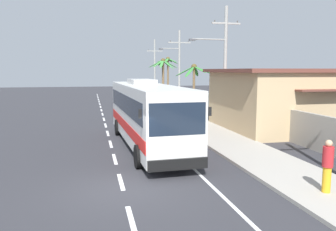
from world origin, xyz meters
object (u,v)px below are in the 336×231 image
palm_second (194,76)px  coach_bus_foreground (147,112)px  palm_third (168,68)px  utility_pole_distant (155,68)px  motorcycle_beside_bus (149,115)px  pedestrian_near_kerb (173,107)px  utility_pole_mid (224,64)px  roadside_building (330,98)px  palm_nearest (163,70)px  pedestrian_far_walk (328,165)px  utility_pole_far (179,67)px

palm_second → coach_bus_foreground: bearing=-117.6°
palm_third → utility_pole_distant: bearing=127.1°
motorcycle_beside_bus → coach_bus_foreground: bearing=-100.6°
pedestrian_near_kerb → palm_third: bearing=-72.5°
palm_second → utility_pole_mid: bearing=-93.1°
roadside_building → palm_nearest: bearing=113.8°
palm_nearest → palm_second: 9.74m
palm_nearest → palm_third: palm_third is taller
motorcycle_beside_bus → roadside_building: (12.70, -5.19, 1.52)m
coach_bus_foreground → pedestrian_near_kerb: (3.84, 9.48, -0.85)m
motorcycle_beside_bus → roadside_building: size_ratio=0.12×
motorcycle_beside_bus → pedestrian_far_walk: pedestrian_far_walk is taller
utility_pole_far → utility_pole_distant: utility_pole_distant is taller
coach_bus_foreground → palm_second: (6.77, 12.98, 1.77)m
utility_pole_far → utility_pole_mid: bearing=-90.7°
motorcycle_beside_bus → utility_pole_mid: bearing=-40.7°
coach_bus_foreground → palm_second: size_ratio=2.55×
pedestrian_far_walk → roadside_building: 15.65m
utility_pole_mid → utility_pole_far: 13.57m
motorcycle_beside_bus → palm_third: (6.29, 21.02, 3.95)m
utility_pole_distant → motorcycle_beside_bus: bearing=-101.6°
utility_pole_distant → coach_bus_foreground: bearing=-101.3°
coach_bus_foreground → pedestrian_near_kerb: bearing=68.0°
pedestrian_far_walk → utility_pole_distant: size_ratio=0.21×
palm_nearest → motorcycle_beside_bus: bearing=-106.2°
motorcycle_beside_bus → utility_pole_distant: (4.73, 23.08, 3.89)m
palm_nearest → utility_pole_distant: bearing=86.2°
utility_pole_distant → utility_pole_mid: bearing=-90.0°
utility_pole_distant → palm_third: 2.58m
coach_bus_foreground → pedestrian_far_walk: 10.25m
utility_pole_mid → utility_pole_distant: utility_pole_distant is taller
utility_pole_mid → utility_pole_distant: (0.01, 27.14, -0.11)m
utility_pole_mid → utility_pole_far: size_ratio=1.02×
pedestrian_near_kerb → motorcycle_beside_bus: bearing=53.9°
pedestrian_far_walk → utility_pole_far: utility_pole_far is taller
pedestrian_near_kerb → utility_pole_distant: 22.44m
coach_bus_foreground → motorcycle_beside_bus: coach_bus_foreground is taller
pedestrian_near_kerb → palm_nearest: (1.89, 13.17, 3.14)m
utility_pole_far → palm_nearest: size_ratio=1.50×
utility_pole_mid → palm_second: size_ratio=1.79×
utility_pole_distant → palm_third: (1.56, -2.06, 0.06)m
utility_pole_mid → palm_nearest: utility_pole_mid is taller
coach_bus_foreground → palm_nearest: 23.47m
coach_bus_foreground → roadside_building: 14.65m
pedestrian_near_kerb → pedestrian_far_walk: 18.57m
utility_pole_distant → palm_nearest: (-0.59, -8.86, -0.33)m
utility_pole_mid → palm_third: utility_pole_mid is taller
motorcycle_beside_bus → utility_pole_distant: size_ratio=0.22×
motorcycle_beside_bus → palm_nearest: (4.14, 14.22, 3.56)m
pedestrian_far_walk → palm_third: size_ratio=0.29×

